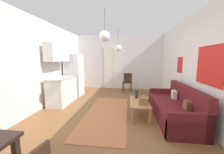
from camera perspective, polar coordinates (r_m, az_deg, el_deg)
name	(u,v)px	position (r m, az deg, el deg)	size (l,w,h in m)	color
ground_plane	(109,119)	(3.70, -1.18, -17.78)	(4.97, 7.60, 0.10)	brown
wall_back	(119,62)	(6.87, 2.97, 6.38)	(4.57, 0.13, 2.76)	silver
wall_right	(203,66)	(3.74, 35.07, 3.81)	(0.12, 7.20, 2.76)	white
wall_left	(29,65)	(4.28, -32.44, 4.36)	(0.12, 7.20, 2.76)	silver
area_rug	(107,113)	(3.88, -2.35, -15.64)	(1.15, 2.85, 0.01)	#B26B42
couch	(175,108)	(3.87, 25.88, -12.25)	(0.83, 2.10, 0.86)	#5B191E
coffee_table	(139,103)	(3.74, 11.89, -10.99)	(0.51, 1.03, 0.40)	#B27F4C
bamboo_vase	(137,94)	(3.96, 10.68, -7.37)	(0.11, 0.11, 0.45)	#2D2D33
handbag	(144,100)	(3.50, 13.80, -9.86)	(0.28, 0.33, 0.30)	brown
refrigerator	(74,75)	(5.76, -16.20, 0.77)	(0.67, 0.65, 1.74)	white
kitchen_counter	(62,81)	(4.89, -21.17, -1.70)	(0.59, 1.26, 2.05)	silver
accent_chair	(127,81)	(6.20, 6.71, -1.89)	(0.48, 0.47, 0.90)	#382619
pendant_lamp_near	(105,36)	(3.38, -3.27, 17.39)	(0.26, 0.26, 0.78)	black
pendant_lamp_far	(118,48)	(5.48, 2.69, 12.46)	(0.27, 0.27, 0.91)	black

